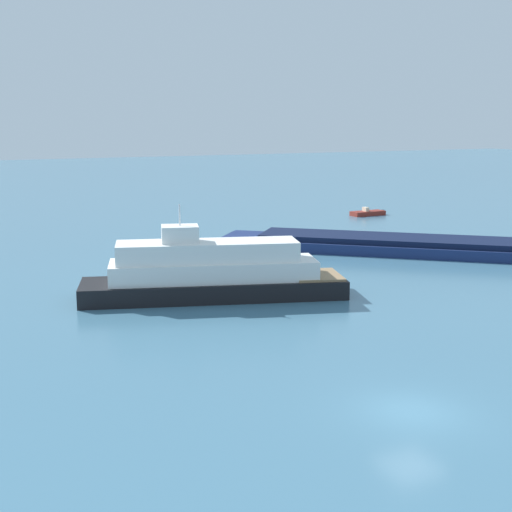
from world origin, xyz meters
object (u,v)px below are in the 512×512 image
at_px(white_riverboat, 213,273).
at_px(small_motorboat, 368,213).
at_px(cargo_barge, 426,245).
at_px(channel_buoy_red, 122,262).

height_order(white_riverboat, small_motorboat, white_riverboat).
bearing_deg(small_motorboat, cargo_barge, -113.75).
height_order(white_riverboat, channel_buoy_red, white_riverboat).
bearing_deg(cargo_barge, channel_buoy_red, 170.37).
bearing_deg(channel_buoy_red, small_motorboat, 27.51).
distance_m(small_motorboat, channel_buoy_red, 41.48).
bearing_deg(channel_buoy_red, white_riverboat, -73.71).
relative_size(white_riverboat, channel_buoy_red, 9.50).
relative_size(white_riverboat, cargo_barge, 0.60).
bearing_deg(small_motorboat, channel_buoy_red, -152.49).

